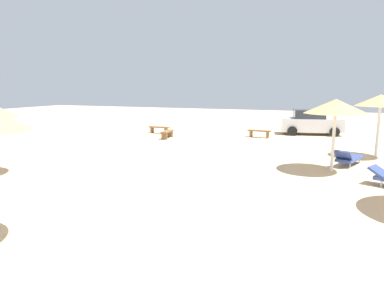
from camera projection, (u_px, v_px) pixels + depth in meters
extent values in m
plane|color=#DBBA8C|center=(155.00, 201.00, 9.81)|extent=(80.00, 80.00, 0.00)
cylinder|color=silver|center=(378.00, 131.00, 15.60)|extent=(0.12, 0.12, 2.49)
cone|color=tan|center=(381.00, 100.00, 15.37)|extent=(2.21, 2.21, 0.53)
cylinder|color=silver|center=(333.00, 142.00, 12.94)|extent=(0.12, 0.12, 2.37)
cone|color=tan|center=(336.00, 106.00, 12.71)|extent=(2.32, 2.32, 0.54)
cube|color=#33478C|center=(379.00, 171.00, 11.38)|extent=(0.77, 0.81, 0.33)
cylinder|color=silver|center=(381.00, 184.00, 11.15)|extent=(0.06, 0.06, 0.22)
cube|color=#33478C|center=(350.00, 158.00, 14.33)|extent=(1.22, 1.82, 0.12)
cube|color=#33478C|center=(343.00, 155.00, 13.71)|extent=(0.76, 0.66, 0.43)
cylinder|color=silver|center=(350.00, 165.00, 13.78)|extent=(0.06, 0.06, 0.22)
cylinder|color=silver|center=(339.00, 164.00, 14.07)|extent=(0.06, 0.06, 0.22)
cylinder|color=silver|center=(359.00, 161.00, 14.65)|extent=(0.06, 0.06, 0.22)
cylinder|color=silver|center=(349.00, 159.00, 14.94)|extent=(0.06, 0.06, 0.22)
cube|color=brown|center=(259.00, 131.00, 21.97)|extent=(1.53, 0.53, 0.08)
cube|color=brown|center=(251.00, 134.00, 22.25)|extent=(0.15, 0.37, 0.41)
cube|color=brown|center=(268.00, 135.00, 21.77)|extent=(0.15, 0.37, 0.41)
cube|color=brown|center=(159.00, 127.00, 23.95)|extent=(1.50, 0.41, 0.08)
cube|color=brown|center=(152.00, 130.00, 24.19)|extent=(0.12, 0.36, 0.41)
cube|color=brown|center=(166.00, 131.00, 23.80)|extent=(0.12, 0.36, 0.41)
cube|color=brown|center=(167.00, 131.00, 21.65)|extent=(0.55, 1.53, 0.08)
cube|color=brown|center=(164.00, 136.00, 21.17)|extent=(0.37, 0.16, 0.41)
cube|color=brown|center=(170.00, 134.00, 22.21)|extent=(0.37, 0.16, 0.41)
cube|color=silver|center=(311.00, 125.00, 23.38)|extent=(4.25, 2.44, 0.90)
cube|color=#262D38|center=(309.00, 114.00, 23.29)|extent=(2.26, 1.92, 0.60)
cylinder|color=black|center=(329.00, 129.00, 24.06)|extent=(0.67, 0.34, 0.64)
cylinder|color=black|center=(335.00, 132.00, 22.35)|extent=(0.67, 0.34, 0.64)
cylinder|color=black|center=(290.00, 128.00, 24.52)|extent=(0.67, 0.34, 0.64)
cylinder|color=black|center=(292.00, 131.00, 22.81)|extent=(0.67, 0.34, 0.64)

